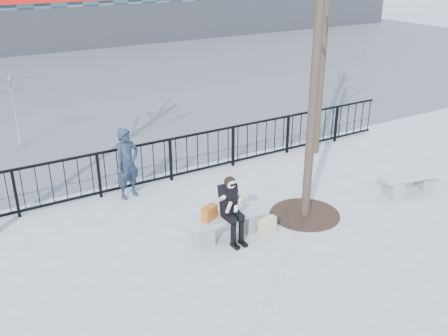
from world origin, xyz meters
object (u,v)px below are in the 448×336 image
bench_main (228,223)px  bench_second (410,181)px  standing_man (127,163)px  seated_woman (232,210)px

bench_main → bench_second: size_ratio=1.06×
bench_second → standing_man: size_ratio=0.93×
bench_second → seated_woman: 4.74m
seated_woman → standing_man: size_ratio=0.81×
bench_main → seated_woman: size_ratio=1.23×
bench_main → bench_second: (4.71, -0.51, -0.02)m
bench_second → standing_man: bearing=163.8°
bench_second → bench_main: bearing=-173.3°
bench_main → standing_man: standing_man is taller
bench_second → standing_man: 6.58m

